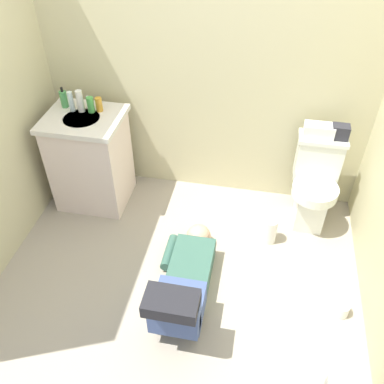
{
  "coord_description": "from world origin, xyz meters",
  "views": [
    {
      "loc": [
        0.45,
        -1.86,
        2.44
      ],
      "look_at": [
        0.01,
        0.4,
        0.45
      ],
      "focal_mm": 38.6,
      "sensor_mm": 36.0,
      "label": 1
    }
  ],
  "objects_px": {
    "person_plumber": "(184,283)",
    "toiletry_bag": "(340,132)",
    "tissue_box": "(319,130)",
    "soap_dispenser": "(64,99)",
    "vanity_cabinet": "(91,159)",
    "bottle_clear": "(71,101)",
    "bottle_amber": "(99,104)",
    "bottle_green": "(91,105)",
    "bottle_white": "(80,101)",
    "toilet_paper_roll": "(340,309)",
    "toilet": "(314,184)",
    "paper_towel_roll": "(270,230)",
    "faucet": "(88,102)"
  },
  "relations": [
    {
      "from": "bottle_green",
      "to": "paper_towel_roll",
      "type": "xyz_separation_m",
      "value": [
        1.47,
        -0.31,
        -0.77
      ]
    },
    {
      "from": "tissue_box",
      "to": "bottle_clear",
      "type": "height_order",
      "value": "bottle_clear"
    },
    {
      "from": "tissue_box",
      "to": "soap_dispenser",
      "type": "height_order",
      "value": "soap_dispenser"
    },
    {
      "from": "bottle_green",
      "to": "vanity_cabinet",
      "type": "bearing_deg",
      "value": -117.93
    },
    {
      "from": "bottle_clear",
      "to": "toilet_paper_roll",
      "type": "relative_size",
      "value": 1.45
    },
    {
      "from": "tissue_box",
      "to": "soap_dispenser",
      "type": "xyz_separation_m",
      "value": [
        -1.96,
        -0.06,
        0.09
      ]
    },
    {
      "from": "toilet",
      "to": "person_plumber",
      "type": "distance_m",
      "value": 1.31
    },
    {
      "from": "bottle_white",
      "to": "paper_towel_roll",
      "type": "bearing_deg",
      "value": -11.26
    },
    {
      "from": "toilet",
      "to": "toilet_paper_roll",
      "type": "xyz_separation_m",
      "value": [
        0.21,
        -0.9,
        -0.32
      ]
    },
    {
      "from": "soap_dispenser",
      "to": "toilet_paper_roll",
      "type": "distance_m",
      "value": 2.54
    },
    {
      "from": "paper_towel_roll",
      "to": "faucet",
      "type": "bearing_deg",
      "value": 166.28
    },
    {
      "from": "bottle_clear",
      "to": "bottle_green",
      "type": "distance_m",
      "value": 0.15
    },
    {
      "from": "bottle_amber",
      "to": "bottle_clear",
      "type": "bearing_deg",
      "value": -169.86
    },
    {
      "from": "person_plumber",
      "to": "toiletry_bag",
      "type": "distance_m",
      "value": 1.57
    },
    {
      "from": "bottle_amber",
      "to": "toilet_paper_roll",
      "type": "bearing_deg",
      "value": -25.55
    },
    {
      "from": "vanity_cabinet",
      "to": "bottle_white",
      "type": "distance_m",
      "value": 0.49
    },
    {
      "from": "bottle_white",
      "to": "toilet_paper_roll",
      "type": "bearing_deg",
      "value": -23.35
    },
    {
      "from": "soap_dispenser",
      "to": "bottle_amber",
      "type": "distance_m",
      "value": 0.29
    },
    {
      "from": "vanity_cabinet",
      "to": "bottle_amber",
      "type": "relative_size",
      "value": 7.36
    },
    {
      "from": "toilet",
      "to": "bottle_white",
      "type": "height_order",
      "value": "bottle_white"
    },
    {
      "from": "paper_towel_roll",
      "to": "bottle_green",
      "type": "bearing_deg",
      "value": 167.96
    },
    {
      "from": "bottle_amber",
      "to": "person_plumber",
      "type": "bearing_deg",
      "value": -49.0
    },
    {
      "from": "tissue_box",
      "to": "bottle_amber",
      "type": "relative_size",
      "value": 1.97
    },
    {
      "from": "toilet",
      "to": "bottle_amber",
      "type": "height_order",
      "value": "bottle_amber"
    },
    {
      "from": "faucet",
      "to": "soap_dispenser",
      "type": "bearing_deg",
      "value": -173.99
    },
    {
      "from": "toilet_paper_roll",
      "to": "paper_towel_roll",
      "type": "bearing_deg",
      "value": 131.16
    },
    {
      "from": "toiletry_bag",
      "to": "paper_towel_roll",
      "type": "distance_m",
      "value": 0.9
    },
    {
      "from": "paper_towel_roll",
      "to": "toilet_paper_roll",
      "type": "relative_size",
      "value": 2.01
    },
    {
      "from": "toilet",
      "to": "person_plumber",
      "type": "height_order",
      "value": "toilet"
    },
    {
      "from": "bottle_clear",
      "to": "bottle_amber",
      "type": "distance_m",
      "value": 0.21
    },
    {
      "from": "faucet",
      "to": "tissue_box",
      "type": "distance_m",
      "value": 1.77
    },
    {
      "from": "vanity_cabinet",
      "to": "bottle_clear",
      "type": "bearing_deg",
      "value": 145.94
    },
    {
      "from": "bottle_clear",
      "to": "toilet",
      "type": "bearing_deg",
      "value": 0.51
    },
    {
      "from": "tissue_box",
      "to": "toilet_paper_roll",
      "type": "xyz_separation_m",
      "value": [
        0.25,
        -0.99,
        -0.75
      ]
    },
    {
      "from": "bottle_amber",
      "to": "faucet",
      "type": "bearing_deg",
      "value": 163.03
    },
    {
      "from": "vanity_cabinet",
      "to": "toiletry_bag",
      "type": "xyz_separation_m",
      "value": [
        1.92,
        0.18,
        0.39
      ]
    },
    {
      "from": "bottle_clear",
      "to": "person_plumber",
      "type": "bearing_deg",
      "value": -41.82
    },
    {
      "from": "toilet",
      "to": "faucet",
      "type": "bearing_deg",
      "value": 178.39
    },
    {
      "from": "tissue_box",
      "to": "paper_towel_roll",
      "type": "height_order",
      "value": "tissue_box"
    },
    {
      "from": "toilet",
      "to": "faucet",
      "type": "height_order",
      "value": "faucet"
    },
    {
      "from": "person_plumber",
      "to": "toiletry_bag",
      "type": "xyz_separation_m",
      "value": [
        0.95,
        1.08,
        0.63
      ]
    },
    {
      "from": "soap_dispenser",
      "to": "bottle_clear",
      "type": "distance_m",
      "value": 0.1
    },
    {
      "from": "faucet",
      "to": "person_plumber",
      "type": "distance_m",
      "value": 1.58
    },
    {
      "from": "vanity_cabinet",
      "to": "bottle_green",
      "type": "distance_m",
      "value": 0.47
    },
    {
      "from": "bottle_clear",
      "to": "paper_towel_roll",
      "type": "relative_size",
      "value": 0.72
    },
    {
      "from": "vanity_cabinet",
      "to": "person_plumber",
      "type": "relative_size",
      "value": 0.77
    },
    {
      "from": "soap_dispenser",
      "to": "bottle_green",
      "type": "distance_m",
      "value": 0.24
    },
    {
      "from": "toilet",
      "to": "toilet_paper_roll",
      "type": "bearing_deg",
      "value": -77.07
    },
    {
      "from": "toilet",
      "to": "bottle_green",
      "type": "distance_m",
      "value": 1.85
    },
    {
      "from": "faucet",
      "to": "bottle_green",
      "type": "bearing_deg",
      "value": -51.7
    }
  ]
}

